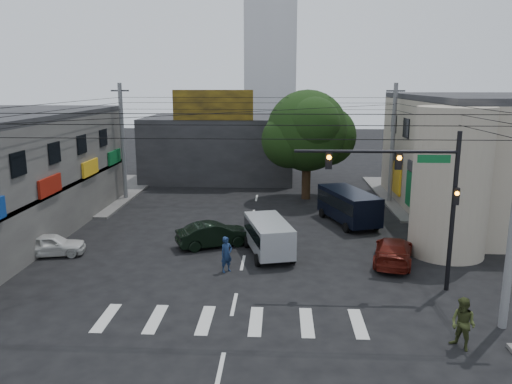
# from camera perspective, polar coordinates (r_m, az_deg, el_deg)

# --- Properties ---
(ground) EXTENTS (160.00, 160.00, 0.00)m
(ground) POSITION_cam_1_polar(r_m,az_deg,el_deg) (24.45, -1.87, -9.73)
(ground) COLOR black
(ground) RESTS_ON ground
(sidewalk_far_left) EXTENTS (16.00, 16.00, 0.15)m
(sidewalk_far_left) POSITION_cam_1_polar(r_m,az_deg,el_deg) (46.10, -22.83, -0.02)
(sidewalk_far_left) COLOR #514F4C
(sidewalk_far_left) RESTS_ON ground
(sidewalk_far_right) EXTENTS (16.00, 16.00, 0.15)m
(sidewalk_far_right) POSITION_cam_1_polar(r_m,az_deg,el_deg) (44.60, 23.91, -0.50)
(sidewalk_far_right) COLOR #514F4C
(sidewalk_far_right) RESTS_ON ground
(building_right) EXTENTS (14.00, 18.00, 8.00)m
(building_right) POSITION_cam_1_polar(r_m,az_deg,el_deg) (39.39, 26.96, 3.45)
(building_right) COLOR gray
(building_right) RESTS_ON ground
(corner_column) EXTENTS (4.00, 4.00, 8.00)m
(corner_column) POSITION_cam_1_polar(r_m,az_deg,el_deg) (28.57, 21.35, 1.04)
(corner_column) COLOR gray
(corner_column) RESTS_ON ground
(building_far) EXTENTS (14.00, 10.00, 6.00)m
(building_far) POSITION_cam_1_polar(r_m,az_deg,el_deg) (49.32, -4.10, 5.13)
(building_far) COLOR #232326
(building_far) RESTS_ON ground
(billboard) EXTENTS (7.00, 0.30, 2.60)m
(billboard) POSITION_cam_1_polar(r_m,az_deg,el_deg) (44.11, -4.95, 9.87)
(billboard) COLOR olive
(billboard) RESTS_ON building_far
(tower_distant) EXTENTS (9.00, 9.00, 44.00)m
(tower_distant) POSITION_cam_1_polar(r_m,az_deg,el_deg) (93.47, 1.72, 20.25)
(tower_distant) COLOR silver
(tower_distant) RESTS_ON ground
(street_tree) EXTENTS (6.40, 6.40, 8.70)m
(street_tree) POSITION_cam_1_polar(r_m,az_deg,el_deg) (39.80, 5.87, 6.95)
(street_tree) COLOR black
(street_tree) RESTS_ON ground
(traffic_gantry) EXTENTS (7.10, 0.35, 7.20)m
(traffic_gantry) POSITION_cam_1_polar(r_m,az_deg,el_deg) (22.79, 17.84, 0.73)
(traffic_gantry) COLOR black
(traffic_gantry) RESTS_ON ground
(utility_pole_far_left) EXTENTS (0.32, 0.32, 9.20)m
(utility_pole_far_left) POSITION_cam_1_polar(r_m,az_deg,el_deg) (40.77, -14.98, 5.49)
(utility_pole_far_left) COLOR #59595B
(utility_pole_far_left) RESTS_ON ground
(utility_pole_far_right) EXTENTS (0.32, 0.32, 9.20)m
(utility_pole_far_right) POSITION_cam_1_polar(r_m,az_deg,el_deg) (39.79, 15.35, 5.30)
(utility_pole_far_right) COLOR #59595B
(utility_pole_far_right) RESTS_ON ground
(dark_sedan) EXTENTS (4.57, 5.33, 1.40)m
(dark_sedan) POSITION_cam_1_polar(r_m,az_deg,el_deg) (28.74, -4.83, -4.87)
(dark_sedan) COLOR black
(dark_sedan) RESTS_ON ground
(white_compact) EXTENTS (2.92, 4.19, 1.22)m
(white_compact) POSITION_cam_1_polar(r_m,az_deg,el_deg) (29.36, -22.42, -5.59)
(white_compact) COLOR silver
(white_compact) RESTS_ON ground
(maroon_sedan) EXTENTS (4.08, 5.48, 1.33)m
(maroon_sedan) POSITION_cam_1_polar(r_m,az_deg,el_deg) (27.03, 15.42, -6.48)
(maroon_sedan) COLOR #51120B
(maroon_sedan) RESTS_ON ground
(silver_minivan) EXTENTS (5.36, 4.03, 1.92)m
(silver_minivan) POSITION_cam_1_polar(r_m,az_deg,el_deg) (27.15, 1.45, -5.29)
(silver_minivan) COLOR #A6A9AE
(silver_minivan) RESTS_ON ground
(navy_van) EXTENTS (6.80, 5.49, 2.21)m
(navy_van) POSITION_cam_1_polar(r_m,az_deg,el_deg) (33.68, 10.52, -1.74)
(navy_van) COLOR black
(navy_van) RESTS_ON ground
(traffic_officer) EXTENTS (1.09, 1.09, 1.81)m
(traffic_officer) POSITION_cam_1_polar(r_m,az_deg,el_deg) (24.87, -3.39, -7.12)
(traffic_officer) COLOR #142547
(traffic_officer) RESTS_ON ground
(pedestrian_olive) EXTENTS (1.61, 1.61, 1.90)m
(pedestrian_olive) POSITION_cam_1_polar(r_m,az_deg,el_deg) (19.43, 22.58, -13.75)
(pedestrian_olive) COLOR #343C1B
(pedestrian_olive) RESTS_ON ground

